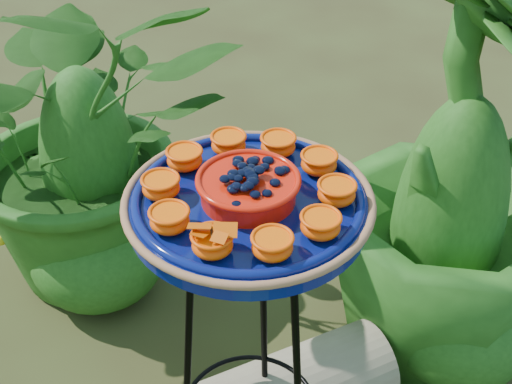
% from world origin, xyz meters
% --- Properties ---
extents(tripod_stand, '(0.30, 0.32, 0.81)m').
position_xyz_m(tripod_stand, '(0.14, 0.09, 0.49)').
color(tripod_stand, black).
rests_on(tripod_stand, ground).
extents(feeder_dish, '(0.43, 0.43, 0.10)m').
position_xyz_m(feeder_dish, '(0.14, 0.09, 0.85)').
color(feeder_dish, '#07125C').
rests_on(feeder_dish, tripod_stand).
extents(shrub_back_left, '(1.11, 1.04, 1.00)m').
position_xyz_m(shrub_back_left, '(-0.51, 0.74, 0.50)').
color(shrub_back_left, '#1E4C14').
rests_on(shrub_back_left, ground).
extents(shrub_back_right, '(0.89, 0.89, 1.15)m').
position_xyz_m(shrub_back_right, '(0.52, 0.68, 0.57)').
color(shrub_back_right, '#1E4C14').
rests_on(shrub_back_right, ground).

